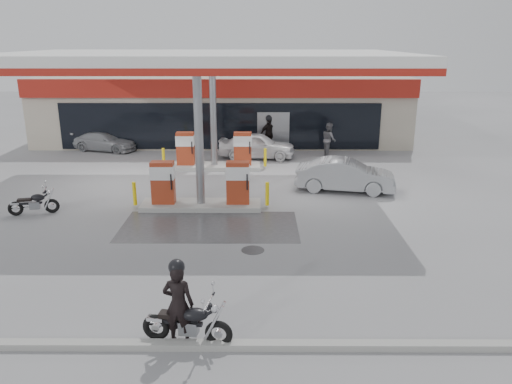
% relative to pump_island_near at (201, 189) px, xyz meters
% --- Properties ---
extents(ground, '(90.00, 90.00, 0.00)m').
position_rel_pump_island_near_xyz_m(ground, '(0.00, -2.00, -0.71)').
color(ground, gray).
rests_on(ground, ground).
extents(wet_patch, '(6.00, 3.00, 0.00)m').
position_rel_pump_island_near_xyz_m(wet_patch, '(0.50, -2.00, -0.71)').
color(wet_patch, '#4C4C4F').
rests_on(wet_patch, ground).
extents(drain_cover, '(0.70, 0.70, 0.01)m').
position_rel_pump_island_near_xyz_m(drain_cover, '(2.00, -4.00, -0.71)').
color(drain_cover, '#38383A').
rests_on(drain_cover, ground).
extents(kerb, '(28.00, 0.25, 0.15)m').
position_rel_pump_island_near_xyz_m(kerb, '(0.00, -9.00, -0.64)').
color(kerb, gray).
rests_on(kerb, ground).
extents(store_building, '(22.00, 8.22, 4.00)m').
position_rel_pump_island_near_xyz_m(store_building, '(0.01, 13.94, 1.30)').
color(store_building, '#BCB09E').
rests_on(store_building, ground).
extents(canopy, '(16.00, 10.02, 5.51)m').
position_rel_pump_island_near_xyz_m(canopy, '(0.00, 3.00, 4.56)').
color(canopy, silver).
rests_on(canopy, ground).
extents(pump_island_near, '(5.14, 1.30, 1.78)m').
position_rel_pump_island_near_xyz_m(pump_island_near, '(0.00, 0.00, 0.00)').
color(pump_island_near, '#9E9E99').
rests_on(pump_island_near, ground).
extents(pump_island_far, '(5.14, 1.30, 1.78)m').
position_rel_pump_island_near_xyz_m(pump_island_far, '(0.00, 6.00, 0.00)').
color(pump_island_far, '#9E9E99').
rests_on(pump_island_far, ground).
extents(main_motorcycle, '(1.95, 0.78, 1.01)m').
position_rel_pump_island_near_xyz_m(main_motorcycle, '(0.71, -8.80, -0.26)').
color(main_motorcycle, black).
rests_on(main_motorcycle, ground).
extents(biker_main, '(0.70, 0.51, 1.79)m').
position_rel_pump_island_near_xyz_m(biker_main, '(0.52, -8.77, 0.18)').
color(biker_main, black).
rests_on(biker_main, ground).
extents(parked_motorcycle, '(1.74, 0.72, 0.91)m').
position_rel_pump_island_near_xyz_m(parked_motorcycle, '(-5.96, -0.79, -0.31)').
color(parked_motorcycle, black).
rests_on(parked_motorcycle, ground).
extents(sedan_white, '(4.21, 2.09, 1.38)m').
position_rel_pump_island_near_xyz_m(sedan_white, '(2.08, 8.20, -0.02)').
color(sedan_white, white).
rests_on(sedan_white, ground).
extents(attendant, '(0.85, 1.00, 1.80)m').
position_rel_pump_island_near_xyz_m(attendant, '(6.00, 8.80, 0.19)').
color(attendant, slate).
rests_on(attendant, ground).
extents(hatchback_silver, '(4.28, 2.21, 1.34)m').
position_rel_pump_island_near_xyz_m(hatchback_silver, '(5.80, 2.20, -0.04)').
color(hatchback_silver, '#989B9F').
rests_on(hatchback_silver, ground).
extents(parked_car_left, '(3.99, 2.52, 1.08)m').
position_rel_pump_island_near_xyz_m(parked_car_left, '(-6.57, 10.00, -0.17)').
color(parked_car_left, gray).
rests_on(parked_car_left, ground).
extents(biker_walking, '(1.21, 1.01, 1.93)m').
position_rel_pump_island_near_xyz_m(biker_walking, '(2.74, 9.80, 0.25)').
color(biker_walking, black).
rests_on(biker_walking, ground).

